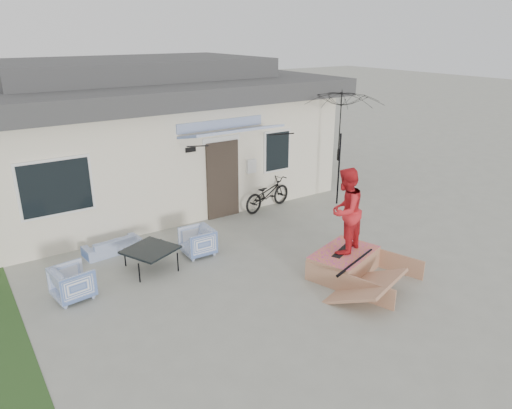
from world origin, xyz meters
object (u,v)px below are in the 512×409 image
armchair_right (197,240)px  bicycle (267,190)px  armchair_left (72,281)px  patio_umbrella (340,146)px  coffee_table (151,259)px  skate_ramp (344,263)px  skateboard (342,251)px  loveseat (112,242)px  skater (345,210)px

armchair_right → bicycle: bearing=118.4°
armchair_left → patio_umbrella: size_ratio=0.30×
coffee_table → skate_ramp: (3.30, -2.44, 0.01)m
armchair_right → armchair_left: bearing=-81.2°
skateboard → skate_ramp: bearing=-95.7°
loveseat → patio_umbrella: 6.77m
armchair_left → bicycle: (5.88, 1.91, 0.20)m
loveseat → skater: 5.35m
armchair_left → armchair_right: (2.85, 0.37, -0.01)m
skate_ramp → skateboard: 0.27m
patio_umbrella → loveseat: bearing=176.4°
armchair_right → skate_ramp: 3.31m
bicycle → armchair_left: bearing=95.8°
armchair_right → skateboard: (2.13, -2.47, 0.16)m
coffee_table → bicycle: size_ratio=0.55×
loveseat → coffee_table: loveseat is taller
armchair_right → coffee_table: armchair_right is taller
bicycle → armchair_right: bearing=104.7°
skate_ramp → skateboard: (-0.01, 0.05, 0.26)m
coffee_table → skate_ramp: bearing=-36.5°
patio_umbrella → armchair_right: bearing=-171.4°
skate_ramp → skater: bearing=90.0°
loveseat → bicycle: size_ratio=0.74×
skateboard → bicycle: bearing=53.8°
patio_umbrella → bicycle: bearing=158.1°
coffee_table → patio_umbrella: bearing=7.7°
skate_ramp → skateboard: bearing=90.0°
armchair_left → skate_ramp: size_ratio=0.37×
coffee_table → patio_umbrella: (6.15, 0.83, 1.51)m
skateboard → skater: (0.00, 0.00, 0.92)m
skateboard → skater: skater is taller
patio_umbrella → armchair_left: bearing=-171.9°
armchair_right → skate_ramp: (2.14, -2.52, -0.11)m
armchair_left → skate_ramp: 5.44m
skate_ramp → skater: size_ratio=1.08×
patio_umbrella → skate_ramp: size_ratio=1.22×
armchair_left → skater: bearing=-120.7°
bicycle → skateboard: 4.11m
patio_umbrella → coffee_table: bearing=-172.3°
bicycle → coffee_table: bearing=98.9°
armchair_left → coffee_table: bearing=-87.9°
loveseat → patio_umbrella: bearing=170.9°
coffee_table → skate_ramp: skate_ramp is taller
skater → patio_umbrella: bearing=-152.3°
patio_umbrella → skateboard: (-2.86, -3.22, -1.24)m
loveseat → skateboard: bearing=130.2°
bicycle → skater: skater is taller
armchair_left → skater: (4.98, -2.10, 1.07)m
skate_ramp → coffee_table: bearing=125.7°
coffee_table → armchair_left: bearing=-170.2°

